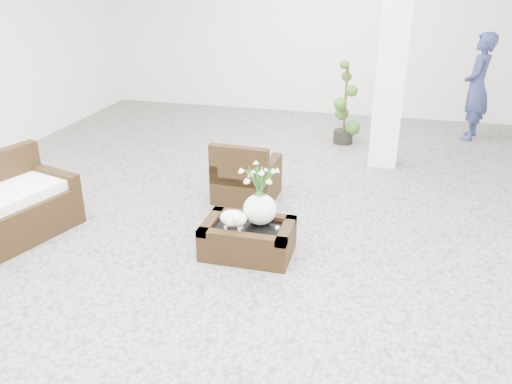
# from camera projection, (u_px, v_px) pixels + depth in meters

# --- Properties ---
(ground) EXTENTS (11.00, 11.00, 0.00)m
(ground) POSITION_uv_depth(u_px,v_px,m) (258.00, 241.00, 5.62)
(ground) COLOR gray
(ground) RESTS_ON ground
(column) EXTENTS (0.40, 0.40, 3.50)m
(column) POSITION_uv_depth(u_px,v_px,m) (394.00, 43.00, 7.13)
(column) COLOR white
(column) RESTS_ON ground
(coffee_table) EXTENTS (0.90, 0.60, 0.31)m
(coffee_table) POSITION_uv_depth(u_px,v_px,m) (248.00, 240.00, 5.32)
(coffee_table) COLOR #33210F
(coffee_table) RESTS_ON ground
(sheep_figurine) EXTENTS (0.28, 0.23, 0.21)m
(sheep_figurine) POSITION_uv_depth(u_px,v_px,m) (233.00, 220.00, 5.15)
(sheep_figurine) COLOR white
(sheep_figurine) RESTS_ON coffee_table
(planter_narcissus) EXTENTS (0.44, 0.44, 0.80)m
(planter_narcissus) POSITION_uv_depth(u_px,v_px,m) (260.00, 187.00, 5.16)
(planter_narcissus) COLOR white
(planter_narcissus) RESTS_ON coffee_table
(tealight) EXTENTS (0.04, 0.04, 0.03)m
(tealight) POSITION_uv_depth(u_px,v_px,m) (277.00, 228.00, 5.20)
(tealight) COLOR white
(tealight) RESTS_ON coffee_table
(armchair) EXTENTS (0.77, 0.74, 0.78)m
(armchair) POSITION_uv_depth(u_px,v_px,m) (247.00, 169.00, 6.51)
(armchair) COLOR #33210F
(armchair) RESTS_ON ground
(topiary) EXTENTS (0.36, 0.36, 1.34)m
(topiary) POSITION_uv_depth(u_px,v_px,m) (345.00, 103.00, 8.46)
(topiary) COLOR #2A4F19
(topiary) RESTS_ON ground
(shopper) EXTENTS (0.56, 0.72, 1.76)m
(shopper) POSITION_uv_depth(u_px,v_px,m) (477.00, 87.00, 8.61)
(shopper) COLOR navy
(shopper) RESTS_ON ground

